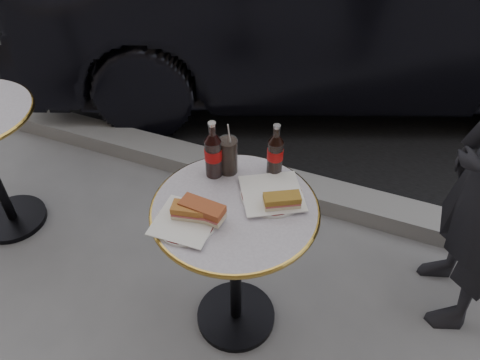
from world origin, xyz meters
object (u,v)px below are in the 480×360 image
at_px(bistro_table, 235,269).
at_px(plate_left, 185,222).
at_px(cola_bottle_left, 213,149).
at_px(cola_glass, 228,156).
at_px(cola_bottle_right, 275,150).
at_px(plate_right, 272,195).

distance_m(bistro_table, plate_left, 0.42).
distance_m(cola_bottle_left, cola_glass, 0.07).
xyz_separation_m(plate_left, cola_bottle_right, (0.20, 0.38, 0.11)).
xyz_separation_m(bistro_table, cola_bottle_left, (-0.14, 0.14, 0.49)).
height_order(plate_left, plate_right, same).
bearing_deg(cola_bottle_left, cola_bottle_right, 24.35).
bearing_deg(cola_glass, plate_right, -19.42).
xyz_separation_m(plate_left, cola_glass, (0.03, 0.32, 0.07)).
relative_size(bistro_table, cola_glass, 4.78).
bearing_deg(cola_bottle_right, cola_bottle_left, -155.65).
relative_size(plate_right, cola_bottle_right, 1.03).
bearing_deg(cola_glass, bistro_table, -60.36).
bearing_deg(plate_left, cola_glass, 84.76).
relative_size(bistro_table, plate_left, 3.39).
height_order(plate_right, cola_glass, cola_glass).
distance_m(bistro_table, cola_glass, 0.49).
bearing_deg(cola_glass, cola_bottle_left, -139.16).
relative_size(plate_left, cola_bottle_left, 0.88).
xyz_separation_m(plate_right, cola_glass, (-0.21, 0.07, 0.07)).
distance_m(plate_right, cola_bottle_right, 0.17).
bearing_deg(cola_bottle_left, plate_right, -7.76).
bearing_deg(cola_glass, cola_bottle_right, 19.02).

